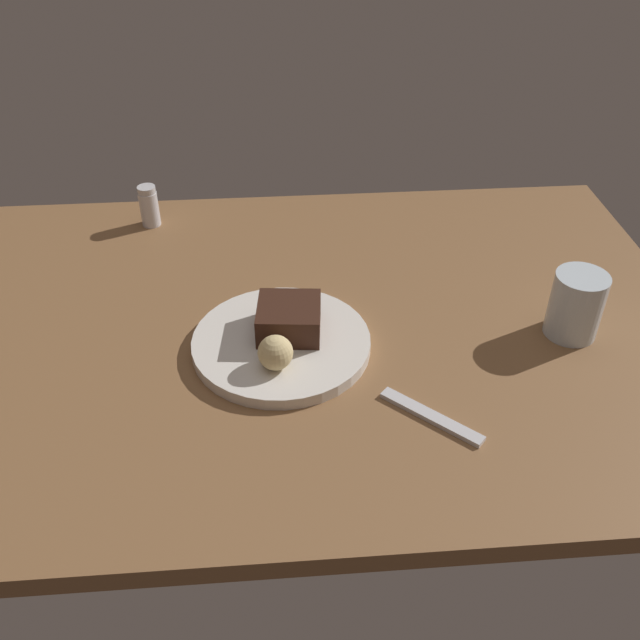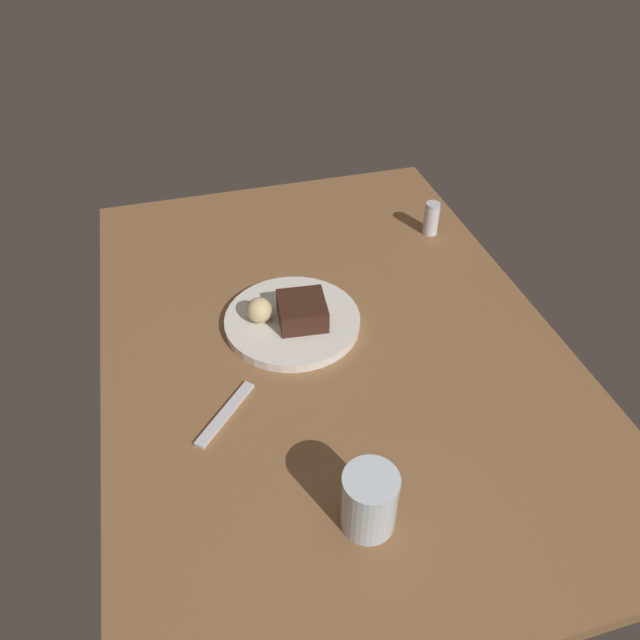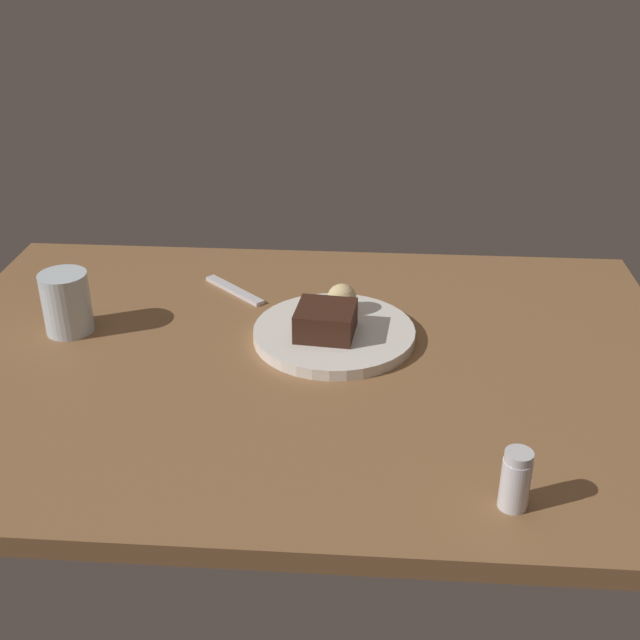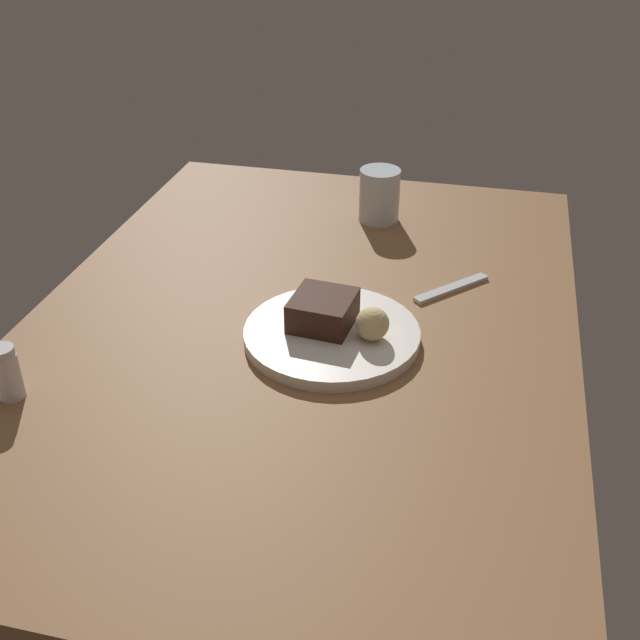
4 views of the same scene
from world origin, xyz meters
TOP-DOWN VIEW (x-y plane):
  - dining_table at (0.00, 0.00)cm, footprint 120.00×84.00cm
  - dessert_plate at (-4.93, -6.02)cm, footprint 26.14×26.14cm
  - chocolate_cake_slice at (-3.65, -4.34)cm, footprint 9.93×9.68cm
  - bread_roll at (-5.85, -12.13)cm, footprint 4.93×4.93cm
  - salt_shaker at (-28.01, 32.62)cm, footprint 3.48×3.48cm
  - water_glass at (38.63, -5.67)cm, footprint 7.79×7.79cm
  - dessert_spoon at (14.09, -22.02)cm, footprint 12.21×11.53cm

SIDE VIEW (x-z plane):
  - dining_table at x=0.00cm, z-range 0.00..3.00cm
  - dessert_spoon at x=14.09cm, z-range 3.00..3.70cm
  - dessert_plate at x=-4.93cm, z-range 3.00..4.83cm
  - salt_shaker at x=-28.01cm, z-range 2.95..10.73cm
  - chocolate_cake_slice at x=-3.65cm, z-range 4.83..9.44cm
  - bread_roll at x=-5.85cm, z-range 4.83..9.76cm
  - water_glass at x=38.63cm, z-range 3.00..13.22cm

